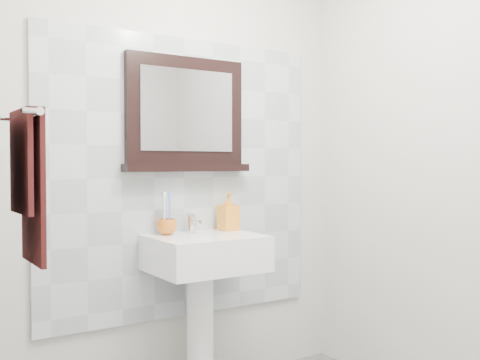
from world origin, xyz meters
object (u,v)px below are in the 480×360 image
soap_dispenser (228,211)px  hand_towel (28,174)px  framed_mirror (186,117)px  pedestal_sink (204,271)px  toothbrush_cup (167,227)px

soap_dispenser → hand_towel: bearing=-157.9°
soap_dispenser → framed_mirror: 0.56m
pedestal_sink → toothbrush_cup: size_ratio=9.36×
hand_towel → toothbrush_cup: bearing=33.4°
pedestal_sink → hand_towel: 1.15m
soap_dispenser → hand_towel: 1.29m
framed_mirror → hand_towel: size_ratio=1.31×
pedestal_sink → soap_dispenser: size_ratio=4.66×
pedestal_sink → framed_mirror: 0.82m
toothbrush_cup → framed_mirror: 0.60m
pedestal_sink → framed_mirror: (-0.01, 0.19, 0.80)m
hand_towel → pedestal_sink: bearing=23.1°
pedestal_sink → framed_mirror: framed_mirror is taller
toothbrush_cup → hand_towel: (-0.79, -0.52, 0.29)m
toothbrush_cup → framed_mirror: framed_mirror is taller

